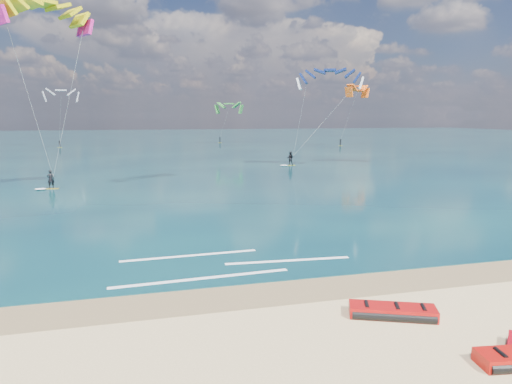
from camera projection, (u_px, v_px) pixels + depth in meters
ground at (171, 173)px, 51.68m from camera, size 320.00×320.00×0.00m
wet_sand_strip at (240, 296)px, 16.32m from camera, size 320.00×2.40×0.01m
sea at (153, 142)px, 112.85m from camera, size 320.00×200.00×0.04m
packed_kite_mid at (392, 317)px, 14.63m from camera, size 3.16×2.22×0.43m
kitesurfer_main at (47, 90)px, 36.41m from camera, size 7.09×7.42×15.90m
kitesurfer_far at (312, 110)px, 56.06m from camera, size 10.43×6.84×13.30m
shoreline_foam at (224, 265)px, 19.57m from camera, size 10.37×3.65×0.01m
distant_kites at (121, 120)px, 86.06m from camera, size 82.25×38.81×12.19m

